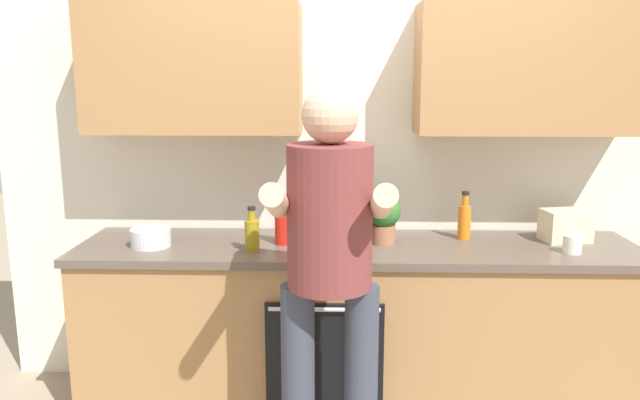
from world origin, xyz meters
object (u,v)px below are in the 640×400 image
cup_coffee (572,244)px  bottle_juice (464,220)px  potted_herb (383,216)px  knife_block (325,222)px  bottle_oil (252,234)px  bottle_soy (300,216)px  bottle_wine (357,224)px  person_standing (329,262)px  mixing_bowl (151,237)px  bottle_hotsauce (282,225)px  grocery_bag_rice (566,226)px

cup_coffee → bottle_juice: bearing=152.0°
potted_herb → knife_block: bearing=-165.5°
bottle_oil → bottle_soy: bottle_soy is taller
bottle_oil → knife_block: size_ratio=0.73×
cup_coffee → potted_herb: (-0.90, 0.15, 0.10)m
bottle_wine → knife_block: size_ratio=0.93×
person_standing → bottle_wine: bearing=78.0°
person_standing → bottle_wine: 0.62m
cup_coffee → mixing_bowl: 2.07m
person_standing → potted_herb: person_standing is taller
bottle_hotsauce → bottle_juice: bottle_juice is taller
bottle_oil → potted_herb: potted_herb is taller
cup_coffee → potted_herb: potted_herb is taller
bottle_juice → knife_block: size_ratio=0.83×
mixing_bowl → grocery_bag_rice: grocery_bag_rice is taller
bottle_hotsauce → bottle_wine: bearing=-7.5°
bottle_hotsauce → mixing_bowl: bottle_hotsauce is taller
bottle_soy → cup_coffee: (1.33, -0.29, -0.06)m
potted_herb → grocery_bag_rice: (0.95, 0.07, -0.06)m
bottle_juice → bottle_hotsauce: bearing=-171.9°
bottle_wine → bottle_soy: bottle_wine is taller
bottle_oil → bottle_juice: 1.11m
knife_block → mixing_bowl: bearing=-178.6°
bottle_wine → knife_block: bearing=176.3°
bottle_hotsauce → mixing_bowl: (-0.66, -0.06, -0.05)m
bottle_hotsauce → bottle_soy: bearing=66.1°
bottle_soy → cup_coffee: bearing=-12.4°
bottle_soy → bottle_oil: bearing=-124.3°
bottle_hotsauce → knife_block: 0.22m
person_standing → cup_coffee: person_standing is taller
mixing_bowl → potted_herb: potted_herb is taller
bottle_wine → potted_herb: bottle_wine is taller
mixing_bowl → potted_herb: 1.18m
person_standing → potted_herb: size_ratio=6.59×
potted_herb → grocery_bag_rice: bearing=4.4°
mixing_bowl → bottle_hotsauce: bearing=5.3°
bottle_hotsauce → bottle_soy: size_ratio=0.89×
bottle_wine → potted_herb: size_ratio=1.10×
bottle_juice → potted_herb: 0.44m
bottle_wine → grocery_bag_rice: bottle_wine is taller
bottle_hotsauce → grocery_bag_rice: (1.46, 0.11, -0.02)m
mixing_bowl → person_standing: bearing=-33.1°
bottle_soy → cup_coffee: size_ratio=3.09×
bottle_soy → bottle_juice: size_ratio=1.08×
bottle_hotsauce → person_standing: bearing=-69.1°
bottle_wine → bottle_hotsauce: bearing=172.5°
bottle_wine → grocery_bag_rice: 1.09m
mixing_bowl → bottle_wine: bearing=0.6°
bottle_soy → knife_block: (0.14, -0.22, 0.02)m
bottle_soy → knife_block: size_ratio=0.90×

